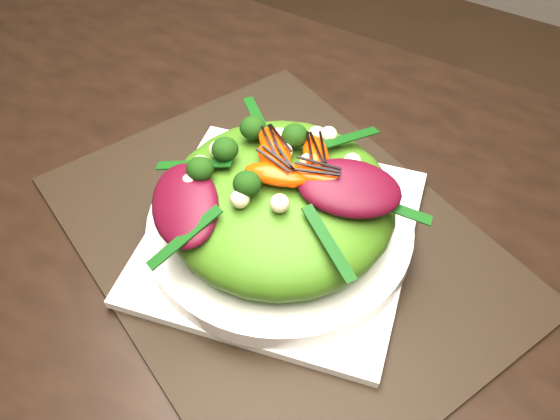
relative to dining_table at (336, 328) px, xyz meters
The scene contains 10 objects.
dining_table is the anchor object (origin of this frame).
placemat 0.11m from the dining_table, 151.43° to the left, with size 0.48×0.36×0.00m, color black.
plate_base 0.11m from the dining_table, 151.43° to the left, with size 0.27×0.27×0.01m, color white.
salad_bowl 0.12m from the dining_table, 151.43° to the left, with size 0.27×0.27×0.02m, color silver.
lettuce_mound 0.14m from the dining_table, 151.43° to the left, with size 0.23×0.23×0.08m, color #416F14.
radicchio_leaf 0.14m from the dining_table, 115.11° to the left, with size 0.10×0.06×0.02m, color #3E0613.
orange_segment 0.17m from the dining_table, 146.25° to the left, with size 0.06×0.02×0.02m, color #FF3504.
broccoli_floret 0.22m from the dining_table, 155.85° to the left, with size 0.04×0.04×0.04m, color black.
macadamia_nut 0.14m from the dining_table, 162.52° to the left, with size 0.02×0.02×0.02m, color beige.
balsamic_drizzle 0.18m from the dining_table, 146.25° to the left, with size 0.05×0.00×0.00m, color black.
Camera 1 is at (0.11, -0.28, 1.25)m, focal length 38.00 mm.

